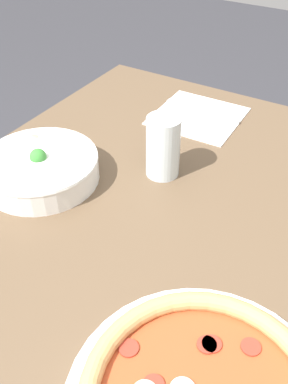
{
  "coord_description": "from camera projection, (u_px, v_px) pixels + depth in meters",
  "views": [
    {
      "loc": [
        -0.42,
        -0.27,
        1.26
      ],
      "look_at": [
        0.1,
        0.04,
        0.77
      ],
      "focal_mm": 40.0,
      "sensor_mm": 36.0,
      "label": 1
    }
  ],
  "objects": [
    {
      "name": "glass",
      "position": [
        163.0,
        147.0,
        0.82
      ],
      "size": [
        0.07,
        0.07,
        0.12
      ],
      "color": "silver",
      "rests_on": "dining_table"
    },
    {
      "name": "dining_table",
      "position": [
        133.0,
        283.0,
        0.78
      ],
      "size": [
        1.2,
        0.85,
        0.75
      ],
      "color": "brown",
      "rests_on": "ground_plane"
    },
    {
      "name": "knife",
      "position": [
        205.0,
        112.0,
        1.05
      ],
      "size": [
        0.03,
        0.2,
        0.01
      ],
      "rotation": [
        0.0,
        0.0,
        1.49
      ],
      "color": "silver",
      "rests_on": "napkin"
    },
    {
      "name": "napkin",
      "position": [
        198.0,
        116.0,
        1.04
      ],
      "size": [
        0.2,
        0.2,
        0.0
      ],
      "color": "white",
      "rests_on": "dining_table"
    },
    {
      "name": "bowl",
      "position": [
        41.0,
        166.0,
        0.83
      ],
      "size": [
        0.23,
        0.23,
        0.07
      ],
      "color": "white",
      "rests_on": "dining_table"
    },
    {
      "name": "fork",
      "position": [
        193.0,
        120.0,
        1.01
      ],
      "size": [
        0.02,
        0.18,
        0.0
      ],
      "rotation": [
        0.0,
        0.0,
        1.49
      ],
      "color": "silver",
      "rests_on": "napkin"
    }
  ]
}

